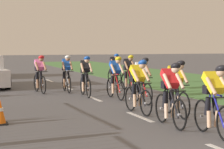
% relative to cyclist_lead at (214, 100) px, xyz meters
% --- Properties ---
extents(grass_verge, '(7.00, 60.00, 0.01)m').
position_rel_cyclist_lead_xyz_m(grass_verge, '(6.40, 10.38, -0.78)').
color(grass_verge, '#4C7F42').
rests_on(grass_verge, ground).
extents(lane_markings_centre, '(0.14, 21.60, 0.01)m').
position_rel_cyclist_lead_xyz_m(lane_markings_centre, '(-0.48, 4.70, -0.78)').
color(lane_markings_centre, white).
rests_on(lane_markings_centre, ground).
extents(cyclist_lead, '(0.45, 1.72, 1.56)m').
position_rel_cyclist_lead_xyz_m(cyclist_lead, '(0.00, 0.00, 0.00)').
color(cyclist_lead, black).
rests_on(cyclist_lead, ground).
extents(cyclist_second, '(0.44, 1.72, 1.56)m').
position_rel_cyclist_lead_xyz_m(cyclist_second, '(-0.34, 1.26, 0.00)').
color(cyclist_second, black).
rests_on(cyclist_second, ground).
extents(cyclist_third, '(0.44, 1.72, 1.56)m').
position_rel_cyclist_lead_xyz_m(cyclist_third, '(0.47, 2.45, 0.00)').
color(cyclist_third, black).
rests_on(cyclist_third, ground).
extents(cyclist_fourth, '(0.42, 1.72, 1.56)m').
position_rel_cyclist_lead_xyz_m(cyclist_fourth, '(-0.30, 3.20, 0.00)').
color(cyclist_fourth, black).
rests_on(cyclist_fourth, ground).
extents(cyclist_fifth, '(0.42, 1.72, 1.56)m').
position_rel_cyclist_lead_xyz_m(cyclist_fifth, '(0.63, 5.01, 0.00)').
color(cyclist_fifth, black).
rests_on(cyclist_fifth, ground).
extents(cyclist_sixth, '(0.42, 1.72, 1.56)m').
position_rel_cyclist_lead_xyz_m(cyclist_sixth, '(0.22, 6.39, 0.00)').
color(cyclist_sixth, black).
rests_on(cyclist_sixth, ground).
extents(cyclist_seventh, '(0.44, 1.72, 1.56)m').
position_rel_cyclist_lead_xyz_m(cyclist_seventh, '(-0.59, 7.42, 0.00)').
color(cyclist_seventh, black).
rests_on(cyclist_seventh, ground).
extents(cyclist_eighth, '(0.43, 1.72, 1.56)m').
position_rel_cyclist_lead_xyz_m(cyclist_eighth, '(-0.91, 9.09, 0.00)').
color(cyclist_eighth, black).
rests_on(cyclist_eighth, ground).
extents(cyclist_ninth, '(0.42, 1.72, 1.56)m').
position_rel_cyclist_lead_xyz_m(cyclist_ninth, '(1.60, 8.48, 0.00)').
color(cyclist_ninth, black).
rests_on(cyclist_ninth, ground).
extents(cyclist_tenth, '(0.45, 1.72, 1.56)m').
position_rel_cyclist_lead_xyz_m(cyclist_tenth, '(-2.00, 9.19, 0.00)').
color(cyclist_tenth, black).
rests_on(cyclist_tenth, ground).
extents(cyclist_eleventh, '(0.42, 1.72, 1.56)m').
position_rel_cyclist_lead_xyz_m(cyclist_eleventh, '(2.03, 11.28, 0.00)').
color(cyclist_eleventh, black).
rests_on(cyclist_eleventh, ground).
extents(traffic_cone_mid, '(0.36, 0.36, 0.64)m').
position_rel_cyclist_lead_xyz_m(traffic_cone_mid, '(-4.09, 2.91, -0.48)').
color(traffic_cone_mid, black).
rests_on(traffic_cone_mid, ground).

